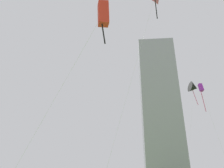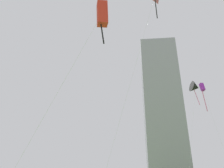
{
  "view_description": "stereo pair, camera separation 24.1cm",
  "coord_description": "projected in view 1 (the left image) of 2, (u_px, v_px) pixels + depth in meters",
  "views": [
    {
      "loc": [
        -4.42,
        -9.08,
        1.65
      ],
      "look_at": [
        -1.04,
        11.13,
        11.27
      ],
      "focal_mm": 37.07,
      "sensor_mm": 36.0,
      "label": 1
    },
    {
      "loc": [
        -4.18,
        -9.11,
        1.65
      ],
      "look_at": [
        -1.04,
        11.13,
        11.27
      ],
      "focal_mm": 37.07,
      "sensor_mm": 36.0,
      "label": 2
    }
  ],
  "objects": [
    {
      "name": "kite_flying_3",
      "position": [
        201.0,
        89.0,
        35.3
      ],
      "size": [
        1.07,
        5.36,
        16.9
      ],
      "color": "silver",
      "rests_on": "ground"
    },
    {
      "name": "kite_flying_1",
      "position": [
        103.0,
        14.0,
        17.57
      ],
      "size": [
        6.78,
        3.35,
        15.0
      ],
      "color": "silver",
      "rests_on": "ground"
    },
    {
      "name": "distant_highrise_0",
      "position": [
        160.0,
        110.0,
        160.56
      ],
      "size": [
        29.74,
        25.28,
        106.88
      ],
      "primitive_type": "cube",
      "rotation": [
        0.0,
        0.0,
        -0.25
      ],
      "color": "#939399",
      "rests_on": "ground"
    },
    {
      "name": "kite_flying_0",
      "position": [
        155.0,
        1.0,
        26.18
      ],
      "size": [
        7.07,
        1.42,
        22.49
      ],
      "color": "silver",
      "rests_on": "ground"
    },
    {
      "name": "kite_flying_2",
      "position": [
        194.0,
        88.0,
        44.93
      ],
      "size": [
        6.38,
        2.67,
        21.32
      ],
      "color": "silver",
      "rests_on": "ground"
    }
  ]
}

